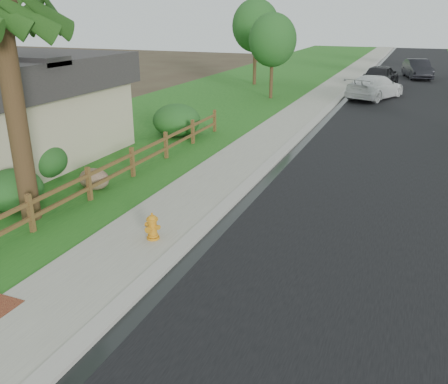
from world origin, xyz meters
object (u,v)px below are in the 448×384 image
at_px(ranch_fence, 112,171).
at_px(dark_car_mid, 381,75).
at_px(fire_hydrant, 152,227).
at_px(white_suv, 375,87).

height_order(ranch_fence, dark_car_mid, dark_car_mid).
xyz_separation_m(fire_hydrant, dark_car_mid, (2.82, 29.83, 0.45)).
xyz_separation_m(ranch_fence, white_suv, (6.10, 21.14, 0.17)).
bearing_deg(dark_car_mid, white_suv, 100.25).
relative_size(ranch_fence, dark_car_mid, 3.41).
xyz_separation_m(white_suv, dark_car_mid, (-0.13, 5.83, 0.07)).
distance_m(ranch_fence, white_suv, 22.00).
distance_m(fire_hydrant, white_suv, 24.19).
relative_size(fire_hydrant, dark_car_mid, 0.14).
bearing_deg(ranch_fence, dark_car_mid, 77.53).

